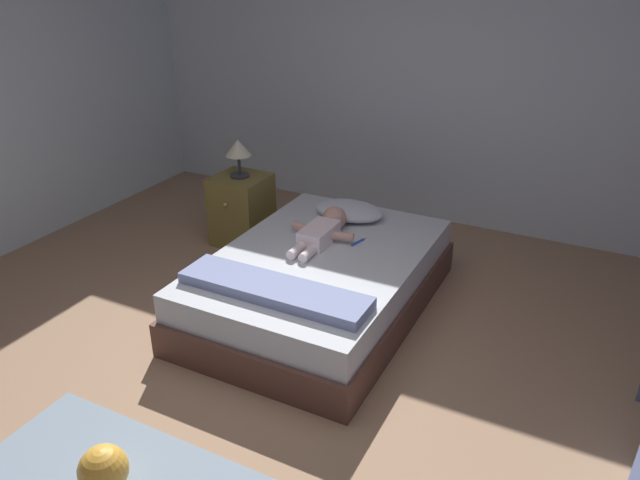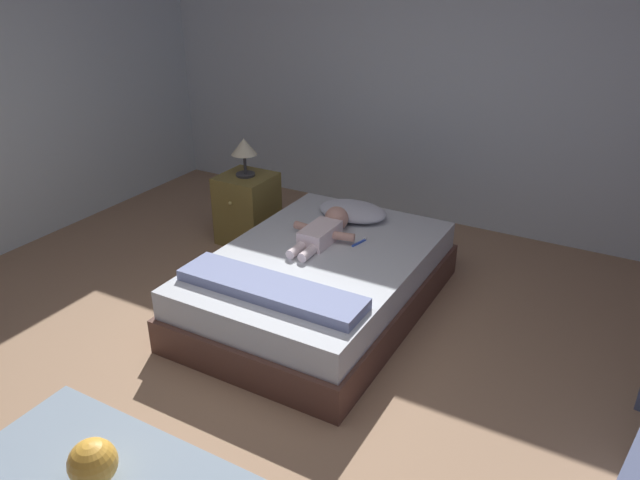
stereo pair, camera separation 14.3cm
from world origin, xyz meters
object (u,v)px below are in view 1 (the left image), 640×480
(baby, at_px, (323,230))
(toothbrush, at_px, (359,241))
(toy_ball, at_px, (103,470))
(lamp, at_px, (238,150))
(pillow, at_px, (349,211))
(nightstand, at_px, (242,210))
(bed, at_px, (320,282))

(baby, xyz_separation_m, toothbrush, (0.25, 0.05, -0.06))
(toy_ball, bearing_deg, lamp, 109.93)
(pillow, distance_m, nightstand, 1.01)
(lamp, bearing_deg, pillow, -1.22)
(baby, relative_size, nightstand, 1.12)
(nightstand, bearing_deg, toothbrush, -17.25)
(pillow, distance_m, toothbrush, 0.43)
(baby, distance_m, toothbrush, 0.26)
(bed, height_order, pillow, pillow)
(bed, xyz_separation_m, toy_ball, (-0.16, -1.83, -0.09))
(toothbrush, distance_m, toy_ball, 2.15)
(toothbrush, bearing_deg, toy_ball, -98.76)
(baby, xyz_separation_m, lamp, (-0.98, 0.44, 0.31))
(toothbrush, height_order, toy_ball, toothbrush)
(pillow, height_order, toothbrush, pillow)
(toy_ball, bearing_deg, toothbrush, 81.24)
(bed, bearing_deg, nightstand, 148.46)
(baby, xyz_separation_m, nightstand, (-0.98, 0.44, -0.20))
(lamp, bearing_deg, toothbrush, -17.26)
(pillow, height_order, nightstand, nightstand)
(bed, xyz_separation_m, baby, (-0.09, 0.22, 0.28))
(toy_ball, bearing_deg, bed, 84.91)
(toothbrush, bearing_deg, nightstand, 162.75)
(baby, bearing_deg, nightstand, 156.05)
(bed, relative_size, pillow, 3.66)
(baby, bearing_deg, toothbrush, 12.44)
(lamp, xyz_separation_m, toy_ball, (0.90, -2.49, -0.68))
(nightstand, bearing_deg, bed, -31.54)
(bed, height_order, baby, baby)
(nightstand, height_order, lamp, lamp)
(bed, xyz_separation_m, pillow, (-0.08, 0.63, 0.27))
(nightstand, relative_size, lamp, 1.86)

